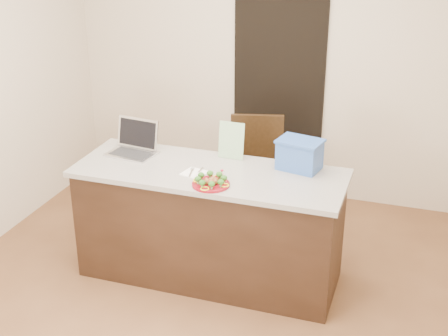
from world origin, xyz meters
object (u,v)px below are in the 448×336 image
(blue_box, at_px, (300,154))
(chair, at_px, (253,168))
(island, at_px, (210,224))
(napkin, at_px, (194,173))
(plate, at_px, (211,184))
(yogurt_bottle, at_px, (222,175))
(laptop, at_px, (135,144))

(blue_box, bearing_deg, chair, 142.49)
(island, bearing_deg, napkin, -135.15)
(island, distance_m, plate, 0.54)
(island, xyz_separation_m, yogurt_bottle, (0.14, -0.10, 0.49))
(blue_box, bearing_deg, island, -146.87)
(yogurt_bottle, distance_m, blue_box, 0.61)
(plate, bearing_deg, napkin, 139.86)
(plate, relative_size, napkin, 1.62)
(napkin, bearing_deg, chair, 79.07)
(blue_box, height_order, chair, blue_box)
(napkin, bearing_deg, yogurt_bottle, -4.41)
(yogurt_bottle, distance_m, laptop, 0.87)
(laptop, distance_m, chair, 1.13)
(island, relative_size, chair, 1.95)
(yogurt_bottle, height_order, laptop, laptop)
(island, distance_m, laptop, 0.89)
(yogurt_bottle, xyz_separation_m, chair, (-0.04, 0.97, -0.35))
(yogurt_bottle, bearing_deg, blue_box, 35.33)
(island, xyz_separation_m, plate, (0.10, -0.24, 0.47))
(island, height_order, chair, chair)
(plate, xyz_separation_m, laptop, (-0.79, 0.40, 0.06))
(island, xyz_separation_m, laptop, (-0.69, 0.16, 0.53))
(laptop, relative_size, blue_box, 1.09)
(island, height_order, napkin, napkin)
(island, bearing_deg, blue_box, 21.46)
(yogurt_bottle, relative_size, laptop, 0.17)
(island, bearing_deg, yogurt_bottle, -36.67)
(island, height_order, yogurt_bottle, yogurt_bottle)
(napkin, xyz_separation_m, laptop, (-0.61, 0.24, 0.07))
(plate, bearing_deg, laptop, 153.21)
(plate, xyz_separation_m, napkin, (-0.19, 0.16, -0.01))
(napkin, xyz_separation_m, yogurt_bottle, (0.22, -0.02, 0.02))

